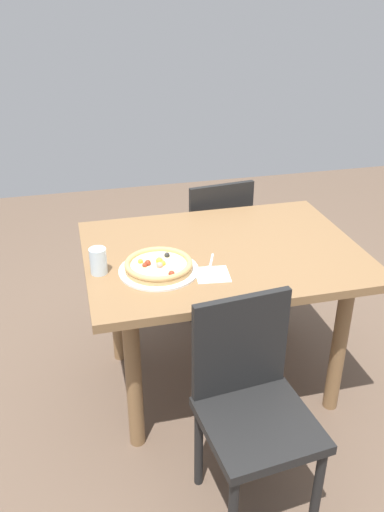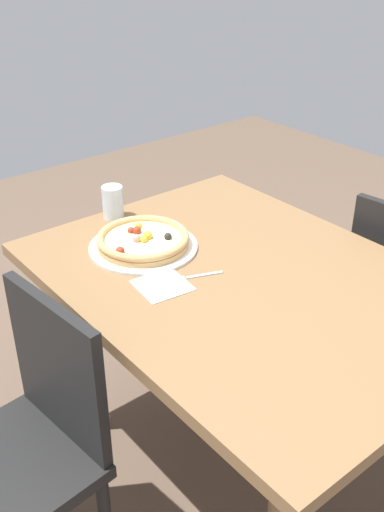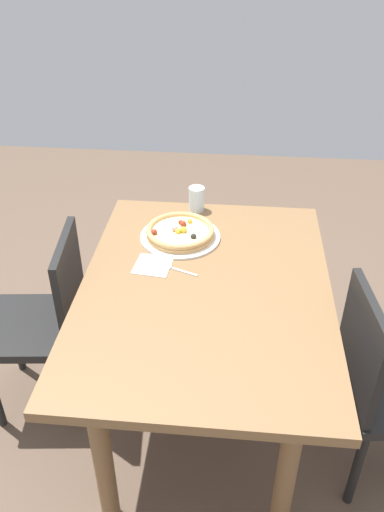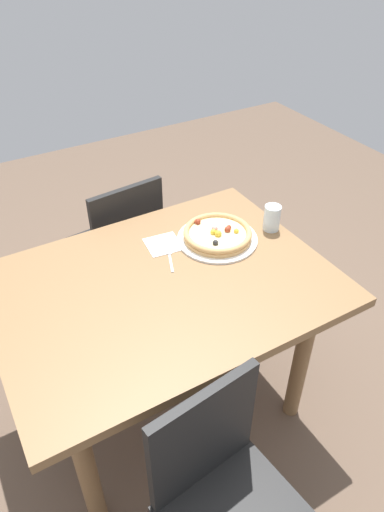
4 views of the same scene
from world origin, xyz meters
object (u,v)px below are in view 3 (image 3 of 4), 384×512
object	(u,v)px
napkin	(153,265)
pizza	(180,232)
chair_far	(47,318)
fork	(175,269)
plate	(180,237)
chair_near	(384,383)
dining_table	(205,309)
drinking_glass	(197,199)

from	to	relation	value
napkin	pizza	bearing A→B (deg)	-21.46
pizza	chair_far	bearing A→B (deg)	113.47
pizza	fork	xyz separation A→B (m)	(-0.23, -0.00, -0.03)
chair_far	plate	bearing A→B (deg)	-72.45
plate	chair_near	bearing A→B (deg)	-120.29
chair_near	chair_far	size ratio (longest dim) A/B	1.00
napkin	fork	bearing A→B (deg)	-100.87
plate	napkin	bearing A→B (deg)	158.48
chair_far	chair_near	bearing A→B (deg)	-105.71
chair_far	napkin	distance (m)	0.55
plate	chair_far	bearing A→B (deg)	113.45
chair_near	plate	world-z (taller)	chair_near
dining_table	napkin	xyz separation A→B (m)	(0.11, 0.22, 0.11)
chair_near	plate	xyz separation A→B (m)	(0.47, 0.81, 0.30)
chair_far	napkin	size ratio (longest dim) A/B	6.23
dining_table	chair_near	bearing A→B (deg)	-102.43
dining_table	napkin	size ratio (longest dim) A/B	9.02
chair_far	napkin	world-z (taller)	chair_far
chair_near	fork	bearing A→B (deg)	-113.50
drinking_glass	napkin	world-z (taller)	drinking_glass
chair_far	dining_table	bearing A→B (deg)	-103.06
plate	fork	bearing A→B (deg)	-178.83
chair_near	pizza	size ratio (longest dim) A/B	3.01
pizza	drinking_glass	world-z (taller)	drinking_glass
fork	drinking_glass	distance (m)	0.48
pizza	napkin	world-z (taller)	pizza
chair_far	napkin	bearing A→B (deg)	-92.87
dining_table	chair_far	distance (m)	0.71
dining_table	pizza	world-z (taller)	pizza
drinking_glass	chair_far	bearing A→B (deg)	129.09
chair_far	fork	distance (m)	0.63
chair_near	drinking_glass	bearing A→B (deg)	-140.08
chair_near	chair_far	xyz separation A→B (m)	(0.24, 1.36, 0.00)
chair_far	pizza	xyz separation A→B (m)	(0.24, -0.55, 0.32)
chair_near	napkin	bearing A→B (deg)	-112.93
dining_table	fork	world-z (taller)	fork
fork	napkin	world-z (taller)	fork
chair_near	drinking_glass	world-z (taller)	drinking_glass
pizza	drinking_glass	size ratio (longest dim) A/B	2.55
dining_table	pizza	xyz separation A→B (m)	(0.32, 0.13, 0.14)
plate	drinking_glass	size ratio (longest dim) A/B	3.00
pizza	chair_near	bearing A→B (deg)	-120.29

